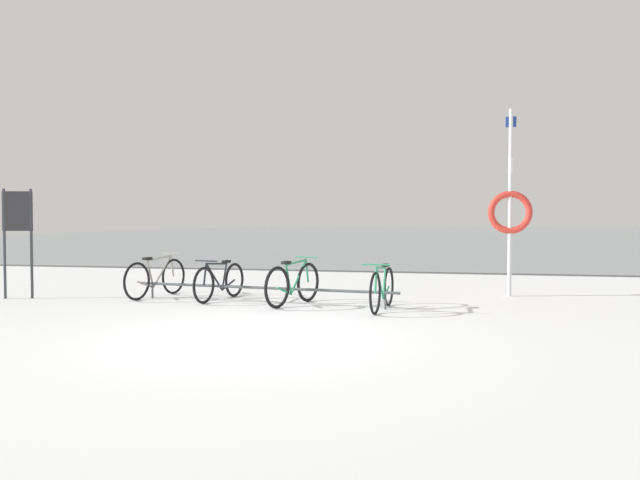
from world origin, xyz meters
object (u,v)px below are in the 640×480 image
bicycle_0 (156,278)px  bicycle_1 (220,281)px  rescue_post (510,209)px  bicycle_3 (382,288)px  bicycle_2 (293,284)px  info_sign (18,224)px

bicycle_0 → bicycle_1: bicycle_0 is taller
bicycle_1 → rescue_post: 5.77m
bicycle_1 → rescue_post: rescue_post is taller
bicycle_0 → bicycle_3: size_ratio=1.06×
bicycle_3 → bicycle_2: bearing=169.4°
bicycle_3 → bicycle_1: bearing=168.4°
bicycle_0 → info_sign: bearing=-163.8°
bicycle_0 → bicycle_3: bearing=-10.3°
bicycle_1 → rescue_post: size_ratio=0.46×
bicycle_2 → info_sign: 5.44m
bicycle_2 → bicycle_3: bicycle_2 is taller
rescue_post → bicycle_2: bearing=-151.8°
rescue_post → info_sign: bearing=-166.1°
info_sign → rescue_post: (9.17, 2.26, 0.29)m
bicycle_3 → info_sign: info_sign is taller
bicycle_1 → bicycle_3: bicycle_3 is taller
info_sign → rescue_post: size_ratio=0.57×
bicycle_0 → bicycle_2: bicycle_0 is taller
bicycle_0 → bicycle_2: size_ratio=1.09×
bicycle_0 → rescue_post: rescue_post is taller
bicycle_2 → rescue_post: rescue_post is taller
bicycle_1 → info_sign: 4.02m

